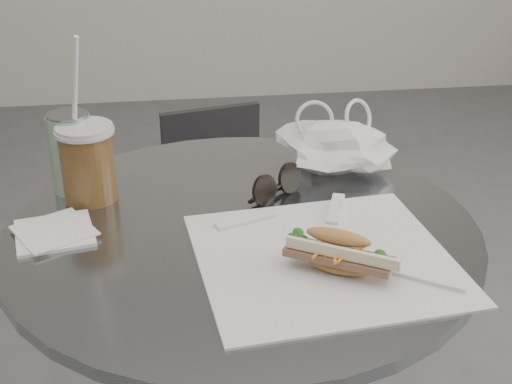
{
  "coord_description": "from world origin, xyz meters",
  "views": [
    {
      "loc": [
        -0.11,
        -0.79,
        1.3
      ],
      "look_at": [
        0.03,
        0.22,
        0.79
      ],
      "focal_mm": 50.0,
      "sensor_mm": 36.0,
      "label": 1
    }
  ],
  "objects": [
    {
      "name": "sandwich_paper",
      "position": [
        0.11,
        0.08,
        0.74
      ],
      "size": [
        0.4,
        0.38,
        0.0
      ],
      "primitive_type": "cube",
      "rotation": [
        0.0,
        0.0,
        0.1
      ],
      "color": "white",
      "rests_on": "cafe_table"
    },
    {
      "name": "napkin_stack",
      "position": [
        -0.29,
        0.21,
        0.74
      ],
      "size": [
        0.15,
        0.15,
        0.01
      ],
      "color": "white",
      "rests_on": "cafe_table"
    },
    {
      "name": "banh_mi",
      "position": [
        0.12,
        0.05,
        0.77
      ],
      "size": [
        0.2,
        0.16,
        0.06
      ],
      "rotation": [
        0.0,
        0.0,
        -0.55
      ],
      "color": "tan",
      "rests_on": "sandwich_paper"
    },
    {
      "name": "drink_can",
      "position": [
        -0.27,
        0.37,
        0.81
      ],
      "size": [
        0.07,
        0.07,
        0.14
      ],
      "color": "#63AB6A",
      "rests_on": "cafe_table"
    },
    {
      "name": "iced_coffee",
      "position": [
        -0.24,
        0.33,
        0.81
      ],
      "size": [
        0.1,
        0.1,
        0.29
      ],
      "color": "brown",
      "rests_on": "cafe_table"
    },
    {
      "name": "chair_far",
      "position": [
        0.04,
        0.88,
        0.29
      ],
      "size": [
        0.34,
        0.37,
        0.65
      ],
      "rotation": [
        0.0,
        0.0,
        3.36
      ],
      "color": "#313133",
      "rests_on": "ground"
    },
    {
      "name": "plastic_bag",
      "position": [
        0.2,
        0.37,
        0.79
      ],
      "size": [
        0.23,
        0.2,
        0.1
      ],
      "primitive_type": null,
      "rotation": [
        0.0,
        0.0,
        0.29
      ],
      "color": "white",
      "rests_on": "cafe_table"
    },
    {
      "name": "sunglasses",
      "position": [
        0.07,
        0.29,
        0.76
      ],
      "size": [
        0.11,
        0.1,
        0.05
      ],
      "rotation": [
        0.0,
        0.0,
        0.71
      ],
      "color": "black",
      "rests_on": "cafe_table"
    },
    {
      "name": "cafe_table",
      "position": [
        0.0,
        0.2,
        0.47
      ],
      "size": [
        0.76,
        0.76,
        0.74
      ],
      "color": "slate",
      "rests_on": "ground"
    }
  ]
}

